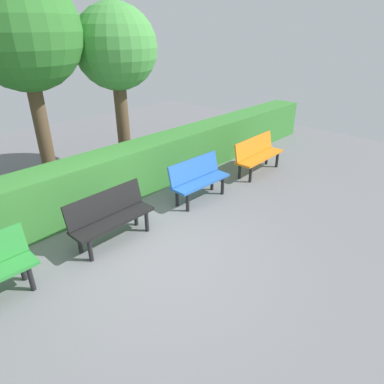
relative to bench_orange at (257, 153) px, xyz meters
name	(u,v)px	position (x,y,z in m)	size (l,w,h in m)	color
ground_plane	(155,255)	(3.96, 0.74, -0.48)	(17.29, 17.29, 0.00)	slate
bench_orange	(257,153)	(0.00, 0.00, 0.00)	(1.56, 0.51, 0.86)	orange
bench_blue	(198,178)	(2.06, -0.07, 0.00)	(1.36, 0.50, 0.86)	blue
bench_black	(110,215)	(4.16, -0.10, 0.00)	(1.44, 0.50, 0.86)	black
hedge_row	(123,173)	(3.03, -1.31, 0.03)	(13.29, 0.74, 1.03)	#387F33
tree_near	(116,50)	(2.04, -2.57, 2.30)	(1.83, 1.83, 3.76)	brown
tree_mid	(23,34)	(3.86, -2.89, 2.65)	(2.18, 2.18, 4.26)	brown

